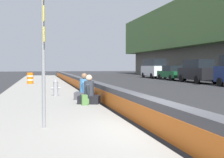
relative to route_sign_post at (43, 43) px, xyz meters
The scene contains 12 objects.
ground_plane 3.61m from the route_sign_post, 109.27° to the right, with size 160.00×160.00×0.00m, color #2B2B2D.
sidewalk_strip 2.36m from the route_sign_post, behind, with size 80.00×4.40×0.14m, color gray.
jersey_barrier 3.36m from the route_sign_post, 109.30° to the right, with size 76.00×0.45×0.85m.
route_sign_post is the anchor object (origin of this frame).
fire_hydrant 7.57m from the route_sign_post, ahead, with size 0.26×0.46×0.88m.
seated_person_foreground 4.87m from the route_sign_post, 24.00° to the right, with size 0.96×1.04×1.18m.
seated_person_middle 6.18m from the route_sign_post, 18.52° to the right, with size 0.95×1.03×1.20m.
backpack 4.48m from the route_sign_post, 23.26° to the right, with size 0.32×0.28×0.40m.
construction_barrel 17.79m from the route_sign_post, ahead, with size 0.54×0.54×0.95m.
parked_car_fourth 22.86m from the route_sign_post, 40.70° to the right, with size 4.85×2.16×2.28m.
parked_car_midline 27.26m from the route_sign_post, 33.15° to the right, with size 4.50×1.95×1.71m.
parked_car_far 31.98m from the route_sign_post, 27.84° to the right, with size 5.14×2.19×2.56m.
Camera 1 is at (-6.21, 2.77, 1.68)m, focal length 44.96 mm.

